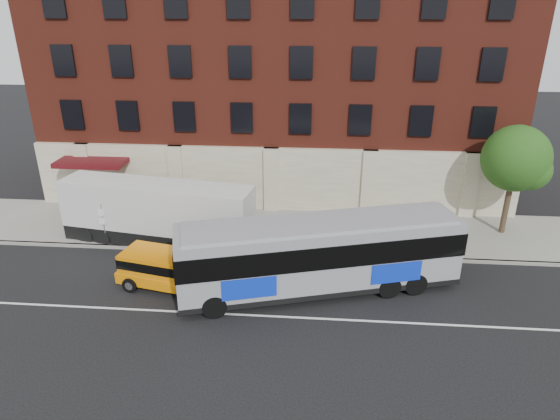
# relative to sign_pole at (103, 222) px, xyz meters

# --- Properties ---
(ground) EXTENTS (120.00, 120.00, 0.00)m
(ground) POSITION_rel_sign_pole_xyz_m (8.50, -6.15, -1.45)
(ground) COLOR black
(ground) RESTS_ON ground
(sidewalk) EXTENTS (60.00, 6.00, 0.15)m
(sidewalk) POSITION_rel_sign_pole_xyz_m (8.50, 2.85, -1.38)
(sidewalk) COLOR gray
(sidewalk) RESTS_ON ground
(kerb) EXTENTS (60.00, 0.25, 0.15)m
(kerb) POSITION_rel_sign_pole_xyz_m (8.50, -0.15, -1.38)
(kerb) COLOR gray
(kerb) RESTS_ON ground
(lane_line) EXTENTS (60.00, 0.12, 0.01)m
(lane_line) POSITION_rel_sign_pole_xyz_m (8.50, -5.65, -1.45)
(lane_line) COLOR silver
(lane_line) RESTS_ON ground
(building) EXTENTS (30.00, 12.10, 15.00)m
(building) POSITION_rel_sign_pole_xyz_m (8.49, 10.77, 6.13)
(building) COLOR maroon
(building) RESTS_ON sidewalk
(sign_pole) EXTENTS (0.30, 0.20, 2.50)m
(sign_pole) POSITION_rel_sign_pole_xyz_m (0.00, 0.00, 0.00)
(sign_pole) COLOR slate
(sign_pole) RESTS_ON ground
(street_tree) EXTENTS (3.60, 3.60, 6.20)m
(street_tree) POSITION_rel_sign_pole_xyz_m (22.04, 3.34, 2.96)
(street_tree) COLOR #38291C
(street_tree) RESTS_ON sidewalk
(city_bus) EXTENTS (13.02, 6.15, 3.50)m
(city_bus) POSITION_rel_sign_pole_xyz_m (11.57, -3.40, 0.48)
(city_bus) COLOR gray
(city_bus) RESTS_ON ground
(yellow_suv) EXTENTS (4.70, 2.70, 1.75)m
(yellow_suv) POSITION_rel_sign_pole_xyz_m (4.29, -3.67, -0.45)
(yellow_suv) COLOR orange
(yellow_suv) RESTS_ON ground
(shipping_container) EXTENTS (10.71, 3.81, 3.50)m
(shipping_container) POSITION_rel_sign_pole_xyz_m (2.80, 0.65, 0.28)
(shipping_container) COLOR black
(shipping_container) RESTS_ON ground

